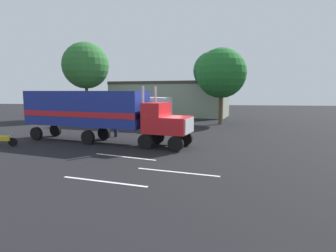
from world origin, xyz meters
TOP-DOWN VIEW (x-y plane):
  - ground_plane at (0.00, 0.00)m, footprint 120.00×120.00m
  - lane_stripe_near at (-2.08, -3.50)m, footprint 4.25×1.45m
  - lane_stripe_mid at (1.49, -6.41)m, footprint 4.33×1.13m
  - lane_stripe_far at (-1.77, -8.25)m, footprint 4.33×1.10m
  - semi_truck at (-5.64, 1.23)m, footprint 14.33×6.00m
  - person_bystander at (-4.91, 3.85)m, footprint 0.35×0.47m
  - parked_bus at (-6.12, 11.35)m, footprint 11.29×4.91m
  - parked_car at (-15.60, 13.54)m, footprint 4.74×3.58m
  - motorcycle at (-12.04, -1.28)m, footprint 2.11×0.36m
  - tree_left at (4.47, 21.01)m, footprint 5.65×5.65m
  - tree_center at (-14.06, 19.36)m, footprint 6.74×6.74m
  - tree_right at (5.23, 14.53)m, footprint 6.09×6.09m
  - building_backdrop at (-2.60, 25.65)m, footprint 20.39×10.73m

SIDE VIEW (x-z plane):
  - ground_plane at x=0.00m, z-range 0.00..0.00m
  - lane_stripe_near at x=-2.08m, z-range 0.00..0.01m
  - lane_stripe_mid at x=1.49m, z-range 0.00..0.01m
  - lane_stripe_far at x=-1.77m, z-range 0.00..0.01m
  - motorcycle at x=-12.04m, z-range -0.08..1.04m
  - parked_car at x=-15.60m, z-range 0.02..1.59m
  - person_bystander at x=-4.91m, z-range 0.08..1.71m
  - parked_bus at x=-6.12m, z-range 0.37..3.77m
  - semi_truck at x=-5.64m, z-range 0.27..4.77m
  - building_backdrop at x=-2.60m, z-range 0.21..5.88m
  - tree_right at x=5.23m, z-range 1.61..10.95m
  - tree_left at x=4.47m, z-range 2.07..11.91m
  - tree_center at x=-14.06m, z-range 2.20..13.38m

